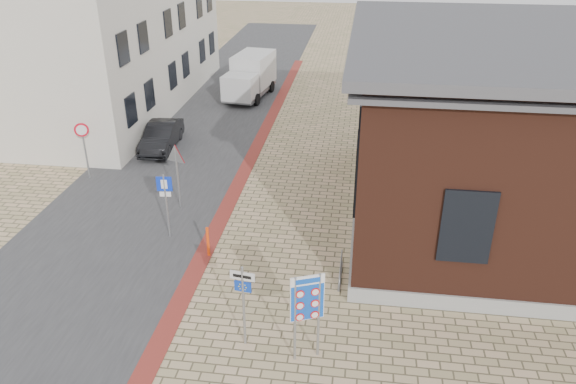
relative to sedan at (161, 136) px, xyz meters
The scene contains 16 objects.
ground 13.39m from the sedan, 60.92° to the right, with size 120.00×120.00×0.00m, color tan.
road_strip 3.51m from the sedan, 73.20° to the left, with size 7.00×60.00×0.02m, color #38383A.
curb_strip 4.85m from the sedan, 20.57° to the right, with size 0.60×40.00×0.02m, color maroon.
brick_building 16.44m from the sedan, 16.85° to the right, with size 13.00×13.00×6.80m.
townhouse_near 5.73m from the sedan, behind, with size 7.40×6.40×8.30m.
townhouse_mid 8.69m from the sedan, 125.45° to the left, with size 7.40×6.40×9.10m.
townhouse_far 13.58m from the sedan, 110.05° to the left, with size 7.40×6.40×8.30m.
bike_rack 13.19m from the sedan, 46.04° to the right, with size 0.08×1.80×0.60m.
sedan is the anchor object (origin of this frame).
box_truck 9.26m from the sedan, 73.54° to the left, with size 2.59×5.04×2.52m.
border_sign 15.72m from the sedan, 57.32° to the right, with size 0.83×0.37×2.56m.
essen_sign 14.62m from the sedan, 62.27° to the right, with size 0.66×0.14×2.46m.
parking_sign 8.49m from the sedan, 69.15° to the right, with size 0.53×0.09×2.42m.
yield_sign 6.44m from the sedan, 64.61° to the right, with size 0.88×0.34×2.57m.
speed_sign 4.33m from the sedan, 118.47° to the right, with size 0.56×0.27×2.53m.
bollard 10.05m from the sedan, 62.13° to the right, with size 0.10×0.10×1.09m, color #FC440D.
Camera 1 is at (3.01, -12.57, 10.46)m, focal length 35.00 mm.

